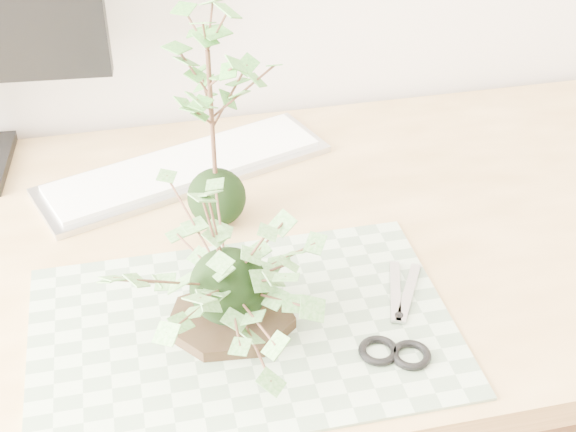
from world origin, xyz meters
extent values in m
cube|color=tan|center=(-0.03, 1.23, 0.72)|extent=(1.60, 0.70, 0.04)
cube|color=slate|center=(-0.07, 1.06, 0.74)|extent=(0.49, 0.33, 0.00)
cylinder|color=black|center=(-0.08, 1.07, 0.75)|extent=(0.17, 0.17, 0.01)
sphere|color=black|center=(-0.08, 1.07, 0.80)|extent=(0.09, 0.09, 0.09)
sphere|color=black|center=(-0.07, 1.29, 0.78)|extent=(0.08, 0.08, 0.08)
cylinder|color=#452B1D|center=(-0.07, 1.29, 0.90)|extent=(0.01, 0.01, 0.20)
cube|color=#B3B3B3|center=(-0.10, 1.42, 0.75)|extent=(0.46, 0.27, 0.01)
cube|color=white|center=(-0.10, 1.42, 0.75)|extent=(0.43, 0.23, 0.01)
cube|color=#9E9E9E|center=(0.10, 1.08, 0.75)|extent=(0.05, 0.11, 0.00)
cube|color=#9E9E9E|center=(0.12, 1.08, 0.75)|extent=(0.07, 0.10, 0.00)
torus|color=black|center=(0.09, 0.98, 0.75)|extent=(0.06, 0.06, 0.01)
torus|color=black|center=(0.13, 0.98, 0.75)|extent=(0.06, 0.06, 0.01)
camera|label=1|loc=(-0.17, 0.39, 1.39)|focal=50.00mm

